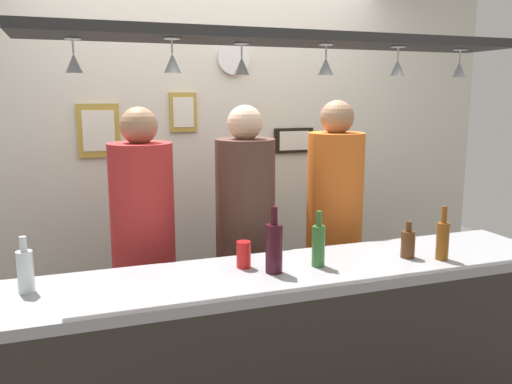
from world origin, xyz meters
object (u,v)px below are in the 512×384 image
Objects in this scene: bottle_wine_dark_red at (274,247)px; bottle_soda_clear at (25,270)px; bottle_beer_brown_stubby at (408,243)px; picture_frame_caricature at (99,131)px; bottle_beer_amber_tall at (443,239)px; person_middle_brown_shirt at (245,223)px; bottle_beer_green_import at (318,244)px; person_left_red_shirt at (143,232)px; wall_clock at (234,58)px; picture_frame_crest at (183,112)px; picture_frame_lower_pair at (294,141)px; person_right_orange_shirt at (334,213)px; drink_can at (244,254)px.

bottle_wine_dark_red reaches higher than bottle_soda_clear.
bottle_beer_brown_stubby is at bearing -0.92° from bottle_wine_dark_red.
bottle_beer_amber_tall is at bearing -45.86° from picture_frame_caricature.
bottle_wine_dark_red is at bearing -98.10° from person_middle_brown_shirt.
bottle_beer_green_import is at bearing -4.32° from bottle_soda_clear.
person_left_red_shirt is 1.38m from bottle_beer_brown_stubby.
person_left_red_shirt is 7.63× the size of wall_clock.
bottle_beer_amber_tall is 2.17m from picture_frame_caricature.
wall_clock is at bearing -0.40° from picture_frame_caricature.
person_left_red_shirt is at bearing -77.10° from picture_frame_caricature.
bottle_wine_dark_red is 1.03m from bottle_soda_clear.
bottle_wine_dark_red is 1.53m from picture_frame_crest.
wall_clock is (0.16, 0.72, 0.97)m from person_middle_brown_shirt.
wall_clock is (1.28, 1.31, 0.93)m from bottle_soda_clear.
picture_frame_lower_pair is at bearing 0.00° from picture_frame_crest.
person_right_orange_shirt is 6.57× the size of bottle_beer_green_import.
person_right_orange_shirt reaches higher than person_middle_brown_shirt.
person_left_red_shirt is at bearing -135.89° from wall_clock.
bottle_soda_clear is 1.28× the size of bottle_beer_brown_stubby.
person_left_red_shirt is 6.45× the size of bottle_beer_green_import.
person_left_red_shirt is at bearing -148.81° from picture_frame_lower_pair.
bottle_wine_dark_red is at bearing -176.19° from bottle_beer_green_import.
bottle_wine_dark_red is at bearing 179.08° from bottle_beer_brown_stubby.
person_left_red_shirt is at bearing -118.06° from picture_frame_crest.
bottle_beer_green_import is at bearing -58.41° from picture_frame_caricature.
bottle_beer_green_import reaches higher than bottle_soda_clear.
bottle_soda_clear is 2.21m from picture_frame_lower_pair.
person_left_red_shirt is at bearing 148.51° from bottle_beer_brown_stubby.
picture_frame_caricature reaches higher than bottle_beer_brown_stubby.
picture_frame_crest is (0.93, 1.32, 0.57)m from bottle_soda_clear.
picture_frame_crest reaches higher than person_middle_brown_shirt.
bottle_beer_amber_tall is at bearing -78.86° from person_right_orange_shirt.
bottle_soda_clear is at bearing -132.15° from person_left_red_shirt.
person_right_orange_shirt is 6.57× the size of bottle_beer_amber_tall.
person_middle_brown_shirt reaches higher than bottle_beer_green_import.
picture_frame_lower_pair is (0.61, 0.72, 0.40)m from person_middle_brown_shirt.
bottle_beer_amber_tall is 1.00× the size of picture_frame_crest.
bottle_beer_amber_tall is at bearing -12.31° from drink_can.
bottle_beer_green_import is 1.00× the size of bottle_beer_amber_tall.
bottle_beer_green_import and bottle_beer_amber_tall have the same top height.
picture_frame_lower_pair is at bearing 86.92° from person_right_orange_shirt.
wall_clock reaches higher than picture_frame_lower_pair.
person_middle_brown_shirt is 0.63m from drink_can.
bottle_wine_dark_red is (0.48, -0.71, 0.06)m from person_left_red_shirt.
person_right_orange_shirt is at bearing -93.08° from picture_frame_lower_pair.
bottle_beer_brown_stubby is at bearing -47.10° from picture_frame_caricature.
wall_clock reaches higher than drink_can.
drink_can is 0.36× the size of picture_frame_caricature.
bottle_beer_amber_tall is 0.16m from bottle_beer_brown_stubby.
person_middle_brown_shirt is 0.93m from bottle_beer_brown_stubby.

